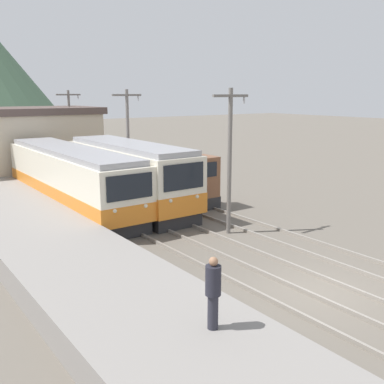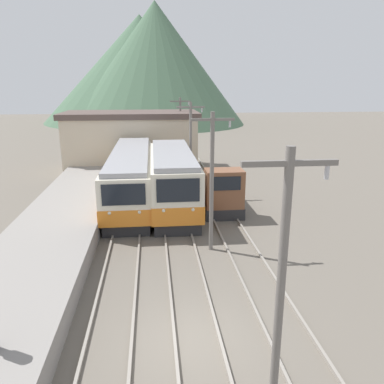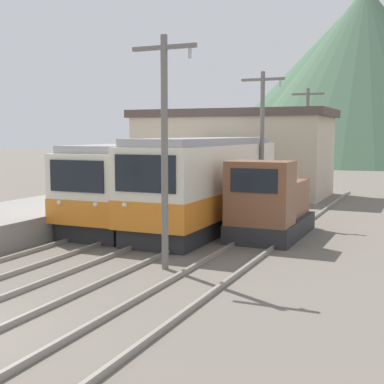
{
  "view_description": "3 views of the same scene",
  "coord_description": "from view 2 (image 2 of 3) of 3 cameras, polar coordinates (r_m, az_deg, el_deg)",
  "views": [
    {
      "loc": [
        -11.67,
        -8.74,
        6.5
      ],
      "look_at": [
        1.31,
        9.21,
        1.62
      ],
      "focal_mm": 42.0,
      "sensor_mm": 36.0,
      "label": 1
    },
    {
      "loc": [
        -1.03,
        -10.19,
        7.91
      ],
      "look_at": [
        1.16,
        10.62,
        1.9
      ],
      "focal_mm": 35.0,
      "sensor_mm": 36.0,
      "label": 2
    },
    {
      "loc": [
        8.66,
        -6.99,
        3.98
      ],
      "look_at": [
        1.15,
        10.01,
        1.93
      ],
      "focal_mm": 50.0,
      "sensor_mm": 36.0,
      "label": 3
    }
  ],
  "objects": [
    {
      "name": "track_left",
      "position": [
        12.95,
        -12.61,
        -21.68
      ],
      "size": [
        1.54,
        60.0,
        0.14
      ],
      "color": "gray",
      "rests_on": "ground"
    },
    {
      "name": "catenary_mast_far",
      "position": [
        27.31,
        -0.19,
        7.13
      ],
      "size": [
        2.0,
        0.2,
        6.74
      ],
      "color": "slate",
      "rests_on": "ground"
    },
    {
      "name": "catenary_mast_mid",
      "position": [
        17.72,
        3.06,
        2.22
      ],
      "size": [
        2.0,
        0.2,
        6.74
      ],
      "color": "slate",
      "rests_on": "ground"
    },
    {
      "name": "mountain_backdrop",
      "position": [
        84.24,
        -6.84,
        18.35
      ],
      "size": [
        42.59,
        46.25,
        23.77
      ],
      "color": "#47664C",
      "rests_on": "ground"
    },
    {
      "name": "commuter_train_center",
      "position": [
        24.75,
        -2.98,
        1.61
      ],
      "size": [
        2.84,
        10.98,
        3.79
      ],
      "color": "#28282B",
      "rests_on": "ground"
    },
    {
      "name": "catenary_mast_near",
      "position": [
        8.73,
        13.46,
        -13.37
      ],
      "size": [
        2.0,
        0.2,
        6.74
      ],
      "color": "slate",
      "rests_on": "ground"
    },
    {
      "name": "station_building",
      "position": [
        36.61,
        -9.12,
        7.74
      ],
      "size": [
        12.6,
        6.3,
        5.47
      ],
      "color": "beige",
      "rests_on": "ground"
    },
    {
      "name": "track_right",
      "position": [
        13.53,
        14.29,
        -19.94
      ],
      "size": [
        1.54,
        60.0,
        0.14
      ],
      "color": "gray",
      "rests_on": "ground"
    },
    {
      "name": "ground_plane",
      "position": [
        12.94,
        -0.2,
        -21.66
      ],
      "size": [
        200.0,
        200.0,
        0.0
      ],
      "primitive_type": "plane",
      "color": "#665E54"
    },
    {
      "name": "shunting_locomotive",
      "position": [
        24.31,
        4.25,
        -0.03
      ],
      "size": [
        2.4,
        4.9,
        3.0
      ],
      "color": "#28282B",
      "rests_on": "ground"
    },
    {
      "name": "commuter_train_left",
      "position": [
        26.51,
        -9.24,
        2.15
      ],
      "size": [
        2.84,
        14.23,
        3.53
      ],
      "color": "#28282B",
      "rests_on": "ground"
    },
    {
      "name": "track_center",
      "position": [
        12.91,
        0.75,
        -21.35
      ],
      "size": [
        1.54,
        60.0,
        0.14
      ],
      "color": "gray",
      "rests_on": "ground"
    },
    {
      "name": "catenary_mast_distant",
      "position": [
        37.04,
        -1.76,
        9.48
      ],
      "size": [
        2.0,
        0.2,
        6.74
      ],
      "color": "slate",
      "rests_on": "ground"
    }
  ]
}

